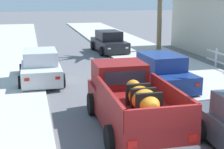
# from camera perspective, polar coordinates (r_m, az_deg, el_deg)

# --- Properties ---
(sidewalk_right) EXTENTS (4.86, 60.00, 0.12)m
(sidewalk_right) POSITION_cam_1_polar(r_m,az_deg,el_deg) (19.69, 8.97, 1.66)
(sidewalk_right) COLOR beige
(sidewalk_right) RESTS_ON ground
(curb_left) EXTENTS (0.16, 60.00, 0.10)m
(curb_left) POSITION_cam_1_polar(r_m,az_deg,el_deg) (18.22, -16.32, 0.28)
(curb_left) COLOR silver
(curb_left) RESTS_ON ground
(curb_right) EXTENTS (0.16, 60.00, 0.10)m
(curb_right) POSITION_cam_1_polar(r_m,az_deg,el_deg) (19.32, 6.15, 1.49)
(curb_right) COLOR silver
(curb_right) RESTS_ON ground
(pickup_truck) EXTENTS (2.26, 5.23, 1.80)m
(pickup_truck) POSITION_cam_1_polar(r_m,az_deg,el_deg) (10.32, 3.22, -4.81)
(pickup_truck) COLOR maroon
(pickup_truck) RESTS_ON ground
(car_left_near) EXTENTS (2.20, 4.33, 1.54)m
(car_left_near) POSITION_cam_1_polar(r_m,az_deg,el_deg) (24.06, -0.51, 5.55)
(car_left_near) COLOR black
(car_left_near) RESTS_ON ground
(car_right_near) EXTENTS (2.03, 4.26, 1.54)m
(car_right_near) POSITION_cam_1_polar(r_m,az_deg,el_deg) (16.14, -12.18, 1.27)
(car_right_near) COLOR silver
(car_right_near) RESTS_ON ground
(car_right_mid) EXTENTS (2.20, 4.33, 1.54)m
(car_right_mid) POSITION_cam_1_polar(r_m,az_deg,el_deg) (14.84, 8.25, 0.37)
(car_right_mid) COLOR navy
(car_right_mid) RESTS_ON ground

